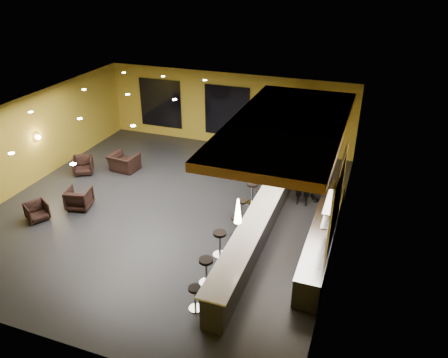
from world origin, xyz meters
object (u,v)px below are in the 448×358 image
(column, at_px, (290,141))
(armchair_c, at_px, (83,165))
(bar_stool_2, at_px, (220,241))
(bar_stool_3, at_px, (237,224))
(armchair_b, at_px, (79,198))
(staff_a, at_px, (304,183))
(staff_c, at_px, (321,179))
(bar_stool_1, at_px, (206,268))
(bar_counter, at_px, (257,230))
(bar_stool_4, at_px, (241,207))
(pendant_2, at_px, (282,142))
(pendant_0, at_px, (238,211))
(bar_stool_5, at_px, (252,191))
(bar_stool_6, at_px, (262,182))
(armchair_a, at_px, (37,211))
(staff_b, at_px, (322,179))
(prep_counter, at_px, (323,235))
(bar_stool_0, at_px, (195,295))
(pendant_1, at_px, (263,171))
(armchair_d, at_px, (124,162))

(column, height_order, armchair_c, column)
(bar_stool_2, height_order, bar_stool_3, bar_stool_2)
(armchair_b, relative_size, bar_stool_2, 1.00)
(staff_a, xyz_separation_m, staff_c, (0.55, 0.54, -0.01))
(staff_c, bearing_deg, bar_stool_1, -122.38)
(bar_counter, relative_size, bar_stool_4, 10.84)
(pendant_2, bearing_deg, armchair_c, -175.65)
(armchair_b, bearing_deg, pendant_0, 150.27)
(staff_c, distance_m, bar_stool_5, 2.60)
(bar_counter, distance_m, bar_stool_4, 1.52)
(bar_stool_6, bearing_deg, armchair_a, -146.77)
(staff_b, xyz_separation_m, bar_stool_1, (-2.28, -5.89, -0.32))
(prep_counter, distance_m, bar_stool_0, 4.71)
(pendant_1, relative_size, bar_stool_5, 0.83)
(bar_stool_3, bearing_deg, bar_stool_0, -89.45)
(armchair_a, distance_m, bar_stool_5, 7.63)
(bar_counter, xyz_separation_m, staff_b, (1.50, 3.54, 0.35))
(armchair_a, bearing_deg, bar_stool_1, -69.17)
(armchair_a, bearing_deg, armchair_b, -7.12)
(column, height_order, staff_c, column)
(bar_stool_3, distance_m, bar_stool_4, 1.12)
(pendant_1, distance_m, bar_stool_6, 3.41)
(armchair_d, height_order, bar_stool_4, bar_stool_4)
(bar_stool_1, relative_size, bar_stool_5, 1.00)
(armchair_b, height_order, bar_stool_5, bar_stool_5)
(bar_stool_0, height_order, bar_stool_3, bar_stool_3)
(column, distance_m, armchair_d, 7.09)
(pendant_0, bearing_deg, bar_stool_2, 131.50)
(armchair_b, xyz_separation_m, bar_stool_0, (6.01, -3.32, 0.07))
(bar_counter, relative_size, bar_stool_5, 9.53)
(bar_stool_1, bearing_deg, bar_stool_2, 94.21)
(column, relative_size, staff_b, 2.05)
(pendant_1, bearing_deg, bar_stool_5, 114.63)
(bar_stool_0, xyz_separation_m, bar_stool_5, (-0.18, 5.75, 0.08))
(prep_counter, relative_size, bar_stool_6, 7.93)
(bar_stool_2, height_order, bar_stool_6, bar_stool_2)
(staff_c, bearing_deg, pendant_2, -173.14)
(armchair_b, xyz_separation_m, armchair_c, (-1.60, 2.43, -0.01))
(column, relative_size, bar_stool_2, 4.15)
(armchair_b, bearing_deg, pendant_1, 171.23)
(bar_stool_5, height_order, bar_stool_6, bar_stool_5)
(prep_counter, height_order, bar_stool_3, prep_counter)
(bar_stool_2, bearing_deg, staff_a, 65.42)
(staff_a, height_order, armchair_d, staff_a)
(column, height_order, armchair_a, column)
(staff_a, distance_m, bar_stool_3, 3.28)
(prep_counter, distance_m, bar_stool_1, 3.98)
(column, bearing_deg, bar_stool_4, -105.02)
(bar_stool_6, bearing_deg, bar_stool_5, -98.17)
(armchair_a, bearing_deg, bar_stool_2, -57.89)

